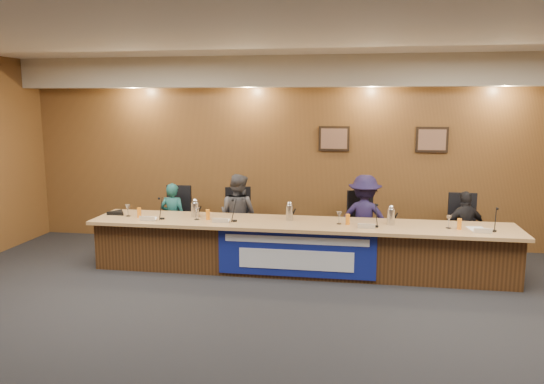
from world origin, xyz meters
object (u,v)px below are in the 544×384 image
(panelist_b, at_px, (238,215))
(panelist_d, at_px, (465,229))
(panelist_c, at_px, (364,219))
(office_chair_c, at_px, (364,230))
(office_chair_a, at_px, (175,223))
(speakerphone, at_px, (117,213))
(carafe_left, at_px, (195,210))
(banner, at_px, (296,254))
(carafe_mid, at_px, (289,213))
(office_chair_b, at_px, (239,225))
(carafe_right, at_px, (391,217))
(panelist_a, at_px, (173,218))
(office_chair_d, at_px, (463,234))
(dais_body, at_px, (299,248))

(panelist_b, distance_m, panelist_d, 3.50)
(panelist_c, xyz_separation_m, office_chair_c, (0.00, 0.10, -0.20))
(office_chair_a, bearing_deg, speakerphone, -131.82)
(panelist_d, height_order, carafe_left, panelist_d)
(banner, bearing_deg, panelist_c, 49.17)
(office_chair_a, distance_m, carafe_mid, 2.16)
(panelist_d, height_order, carafe_mid, panelist_d)
(office_chair_b, xyz_separation_m, office_chair_c, (2.00, 0.00, 0.00))
(banner, relative_size, office_chair_c, 4.58)
(panelist_b, distance_m, carafe_mid, 1.12)
(banner, xyz_separation_m, carafe_right, (1.29, 0.42, 0.48))
(carafe_mid, bearing_deg, panelist_a, 163.25)
(banner, distance_m, office_chair_d, 2.70)
(carafe_left, bearing_deg, carafe_right, -0.92)
(panelist_c, xyz_separation_m, carafe_mid, (-1.09, -0.61, 0.18))
(panelist_b, height_order, office_chair_c, panelist_b)
(office_chair_b, xyz_separation_m, speakerphone, (-1.76, -0.73, 0.30))
(panelist_b, height_order, carafe_left, panelist_b)
(office_chair_d, bearing_deg, office_chair_b, -178.79)
(dais_body, distance_m, office_chair_d, 2.55)
(banner, relative_size, office_chair_a, 4.58)
(office_chair_d, bearing_deg, speakerphone, -170.85)
(panelist_b, relative_size, office_chair_a, 2.78)
(panelist_b, distance_m, panelist_c, 2.00)
(dais_body, distance_m, carafe_mid, 0.54)
(dais_body, distance_m, office_chair_c, 1.21)
(panelist_a, xyz_separation_m, office_chair_d, (4.59, 0.10, -0.10))
(panelist_b, bearing_deg, office_chair_a, 14.14)
(office_chair_c, xyz_separation_m, carafe_mid, (-1.09, -0.71, 0.38))
(speakerphone, bearing_deg, office_chair_d, 7.93)
(panelist_d, xyz_separation_m, office_chair_c, (-1.49, 0.10, -0.10))
(office_chair_a, height_order, office_chair_d, same)
(panelist_b, relative_size, carafe_mid, 5.93)
(panelist_a, bearing_deg, carafe_left, 134.63)
(office_chair_b, distance_m, office_chair_d, 3.50)
(panelist_a, bearing_deg, panelist_d, -178.82)
(dais_body, distance_m, banner, 0.42)
(panelist_a, height_order, carafe_right, panelist_a)
(dais_body, height_order, carafe_left, carafe_left)
(office_chair_c, bearing_deg, panelist_c, -109.09)
(banner, bearing_deg, carafe_mid, 108.07)
(panelist_b, xyz_separation_m, carafe_left, (-0.51, -0.61, 0.19))
(banner, relative_size, carafe_mid, 9.79)
(dais_body, distance_m, carafe_right, 1.39)
(panelist_c, bearing_deg, speakerphone, 15.38)
(panelist_a, relative_size, panelist_d, 1.01)
(dais_body, distance_m, panelist_b, 1.30)
(carafe_left, relative_size, speakerphone, 0.68)
(panelist_d, distance_m, office_chair_c, 1.50)
(office_chair_b, xyz_separation_m, office_chair_d, (3.50, 0.00, 0.00))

